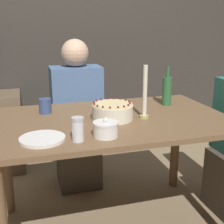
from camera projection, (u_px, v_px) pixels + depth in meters
The scene contains 10 objects.
wall_behind at pixel (71, 27), 3.07m from camera, with size 8.00×0.05×2.60m.
dining_table at pixel (112, 136), 1.96m from camera, with size 1.46×0.91×0.78m.
cake at pixel (112, 111), 1.89m from camera, with size 0.25×0.25×0.11m.
sugar_bowl at pixel (106, 129), 1.61m from camera, with size 0.13×0.13×0.10m.
sugar_shaker at pixel (78, 129), 1.54m from camera, with size 0.06×0.06×0.12m.
plate_stack at pixel (42, 139), 1.56m from camera, with size 0.23×0.23×0.02m.
candle at pixel (145, 96), 1.89m from camera, with size 0.06×0.06×0.33m.
bottle at pixel (167, 90), 2.21m from camera, with size 0.07×0.07×0.28m.
cup at pixel (45, 106), 2.02m from camera, with size 0.08×0.08×0.10m.
person_man_blue_shirt at pixel (77, 125), 2.57m from camera, with size 0.40×0.34×1.23m.
Camera 1 is at (-0.52, -1.77, 1.35)m, focal length 50.00 mm.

